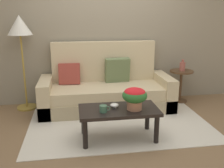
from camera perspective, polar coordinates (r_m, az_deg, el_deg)
ground_plane at (r=3.79m, az=2.03°, el=-9.75°), size 14.00×14.00×0.00m
wall_back at (r=4.74m, az=-0.91°, el=12.83°), size 6.40×0.12×2.78m
area_rug at (r=3.95m, az=1.54°, el=-8.58°), size 2.67×1.75×0.01m
couch at (r=4.46m, az=-1.39°, el=-1.26°), size 2.23×0.88×1.13m
coffee_table at (r=3.36m, az=1.51°, el=-6.54°), size 1.03×0.53×0.42m
side_table at (r=4.91m, az=15.08°, el=0.79°), size 0.43×0.43×0.60m
floor_lamp at (r=4.49m, az=-19.77°, el=10.90°), size 0.40×0.40×1.59m
potted_plant at (r=3.26m, az=5.06°, el=-2.70°), size 0.32×0.32×0.28m
coffee_mug at (r=3.21m, az=-1.90°, el=-5.53°), size 0.14×0.09×0.09m
snack_bowl at (r=3.35m, az=0.54°, el=-4.76°), size 0.11×0.11×0.06m
table_vase at (r=4.83m, az=15.40°, el=3.84°), size 0.10×0.10×0.21m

